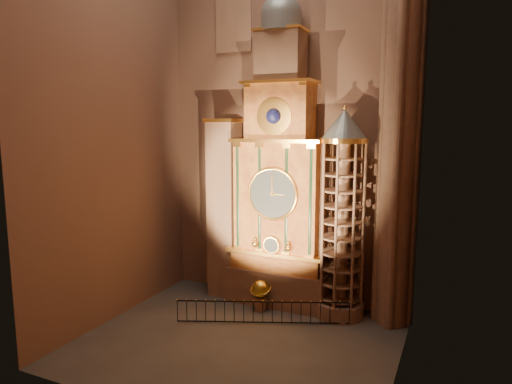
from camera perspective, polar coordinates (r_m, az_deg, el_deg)
The scene contains 11 objects.
floor at distance 22.16m, azimuth -2.14°, elevation -18.07°, with size 14.00×14.00×0.00m, color #383330.
wall_back at distance 25.34m, azimuth 3.92°, elevation 10.95°, with size 22.00×22.00×0.00m, color brown.
wall_left at distance 23.82m, azimuth -17.81°, elevation 10.73°, with size 22.00×22.00×0.00m, color brown.
wall_right at distance 17.83m, azimuth 18.65°, elevation 11.56°, with size 22.00×22.00×0.00m, color brown.
astronomical_clock at distance 24.56m, azimuth 2.96°, elevation 0.93°, with size 5.60×2.41×16.70m.
portrait_tower at distance 26.24m, azimuth -3.98°, elevation -1.97°, with size 1.80×1.60×10.20m.
stair_turret at distance 23.50m, azimuth 10.67°, elevation -3.04°, with size 2.50×2.50×10.80m.
gothic_pier at distance 22.89m, azimuth 17.70°, elevation 10.84°, with size 2.04×2.04×22.00m.
stained_glass_window at distance 27.34m, azimuth -2.83°, elevation 22.45°, with size 2.20×0.14×5.20m.
celestial_globe at distance 24.94m, azimuth 0.58°, elevation -12.44°, with size 1.35×1.30×1.66m.
iron_railing at distance 23.48m, azimuth 0.85°, elevation -14.81°, with size 7.94×3.31×1.14m.
Camera 1 is at (8.91, -17.69, 9.92)m, focal length 32.00 mm.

